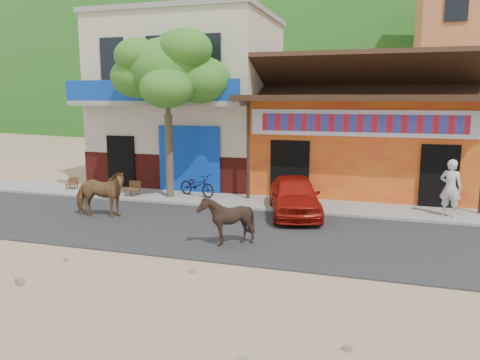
% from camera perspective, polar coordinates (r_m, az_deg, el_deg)
% --- Properties ---
extents(ground, '(120.00, 120.00, 0.00)m').
position_cam_1_polar(ground, '(10.58, 0.65, -10.53)').
color(ground, '#9E825B').
rests_on(ground, ground).
extents(road, '(60.00, 5.00, 0.04)m').
position_cam_1_polar(road, '(12.87, 3.85, -6.68)').
color(road, '#28282B').
rests_on(road, ground).
extents(sidewalk, '(60.00, 2.00, 0.12)m').
position_cam_1_polar(sidewalk, '(16.17, 6.73, -3.09)').
color(sidewalk, gray).
rests_on(sidewalk, ground).
extents(dance_club, '(8.00, 6.00, 3.60)m').
position_cam_1_polar(dance_club, '(19.61, 14.77, 4.11)').
color(dance_club, orange).
rests_on(dance_club, ground).
extents(cafe_building, '(7.00, 6.00, 7.00)m').
position_cam_1_polar(cafe_building, '(21.20, -5.98, 9.41)').
color(cafe_building, beige).
rests_on(cafe_building, ground).
extents(hillside, '(100.00, 40.00, 24.00)m').
position_cam_1_polar(hillside, '(79.98, 15.68, 15.64)').
color(hillside, '#194C14').
rests_on(hillside, ground).
extents(tree, '(3.00, 3.00, 6.00)m').
position_cam_1_polar(tree, '(17.01, -8.74, 7.92)').
color(tree, '#2D721E').
rests_on(tree, sidewalk).
extents(cow_tan, '(1.85, 1.08, 1.47)m').
position_cam_1_polar(cow_tan, '(15.11, -16.70, -1.61)').
color(cow_tan, brown).
rests_on(cow_tan, road).
extents(cow_dark, '(1.28, 1.17, 1.29)m').
position_cam_1_polar(cow_dark, '(11.78, -1.68, -4.88)').
color(cow_dark, black).
rests_on(cow_dark, road).
extents(red_car, '(2.44, 3.94, 1.25)m').
position_cam_1_polar(red_car, '(14.85, 6.64, -1.88)').
color(red_car, '#9D130B').
rests_on(red_car, road).
extents(scooter, '(1.68, 1.04, 0.84)m').
position_cam_1_polar(scooter, '(17.26, -5.26, -0.61)').
color(scooter, black).
rests_on(scooter, sidewalk).
extents(pedestrian, '(0.76, 0.64, 1.76)m').
position_cam_1_polar(pedestrian, '(15.62, 24.29, -0.87)').
color(pedestrian, silver).
rests_on(pedestrian, sidewalk).
extents(cafe_chair_left, '(0.47, 0.47, 0.83)m').
position_cam_1_polar(cafe_chair_left, '(19.75, -19.84, 0.17)').
color(cafe_chair_left, '#522F1B').
rests_on(cafe_chair_left, sidewalk).
extents(cafe_chair_right, '(0.49, 0.49, 1.01)m').
position_cam_1_polar(cafe_chair_right, '(17.68, -13.02, -0.29)').
color(cafe_chair_right, '#4B3419').
rests_on(cafe_chair_right, sidewalk).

